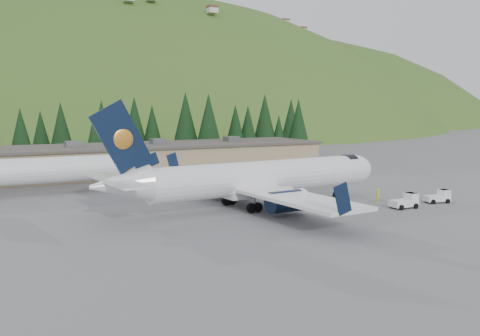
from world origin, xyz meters
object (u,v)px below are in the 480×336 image
(ramp_worker, at_px, (378,196))
(airliner, at_px, (256,179))
(second_airliner, at_px, (20,171))
(baggage_tug_a, at_px, (406,201))
(terminal_building, at_px, (131,159))
(baggage_tug_b, at_px, (439,197))

(ramp_worker, bearing_deg, airliner, -57.98)
(ramp_worker, bearing_deg, second_airliner, -75.64)
(baggage_tug_a, relative_size, ramp_worker, 1.89)
(baggage_tug_a, height_order, ramp_worker, ramp_worker)
(second_airliner, height_order, baggage_tug_a, second_airliner)
(airliner, bearing_deg, terminal_building, 91.91)
(airliner, bearing_deg, baggage_tug_b, -24.27)
(baggage_tug_b, height_order, ramp_worker, ramp_worker)
(baggage_tug_a, distance_m, terminal_building, 50.62)
(ramp_worker, bearing_deg, baggage_tug_b, 111.20)
(airliner, xyz_separation_m, ramp_worker, (14.93, -4.51, -2.48))
(baggage_tug_a, xyz_separation_m, baggage_tug_b, (6.22, 0.66, -0.06))
(terminal_building, xyz_separation_m, ramp_worker, (18.83, -42.58, -1.74))
(baggage_tug_b, bearing_deg, terminal_building, 132.77)
(terminal_building, distance_m, ramp_worker, 46.59)
(second_airliner, distance_m, baggage_tug_a, 49.92)
(baggage_tug_a, height_order, terminal_building, terminal_building)
(second_airliner, relative_size, baggage_tug_b, 8.32)
(second_airliner, bearing_deg, terminal_building, 38.78)
(airliner, relative_size, terminal_building, 0.54)
(airliner, distance_m, baggage_tug_b, 23.23)
(baggage_tug_b, bearing_deg, ramp_worker, 166.16)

